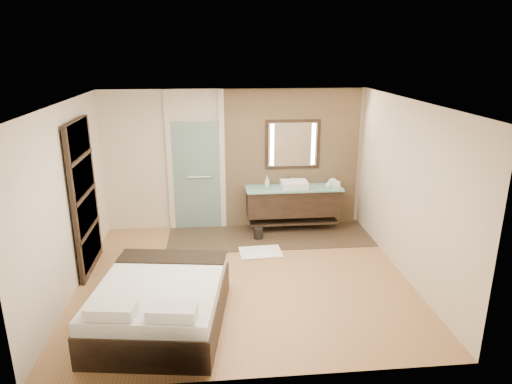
{
  "coord_description": "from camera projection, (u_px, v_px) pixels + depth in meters",
  "views": [
    {
      "loc": [
        -0.43,
        -6.33,
        3.41
      ],
      "look_at": [
        0.24,
        0.6,
        1.21
      ],
      "focal_mm": 32.0,
      "sensor_mm": 36.0,
      "label": 1
    }
  ],
  "objects": [
    {
      "name": "soap_bottle_c",
      "position": [
        329.0,
        184.0,
        8.65
      ],
      "size": [
        0.12,
        0.12,
        0.15
      ],
      "primitive_type": "imported",
      "rotation": [
        0.0,
        0.0,
        -0.03
      ],
      "color": "silver",
      "rests_on": "vanity"
    },
    {
      "name": "soap_bottle_a",
      "position": [
        267.0,
        182.0,
        8.66
      ],
      "size": [
        0.09,
        0.09,
        0.23
      ],
      "primitive_type": "imported",
      "rotation": [
        0.0,
        0.0,
        0.01
      ],
      "color": "silver",
      "rests_on": "vanity"
    },
    {
      "name": "soap_bottle_b",
      "position": [
        267.0,
        183.0,
        8.7
      ],
      "size": [
        0.09,
        0.09,
        0.16
      ],
      "primitive_type": "imported",
      "rotation": [
        0.0,
        0.0,
        0.25
      ],
      "color": "#B2B2B2",
      "rests_on": "vanity"
    },
    {
      "name": "cup",
      "position": [
        333.0,
        182.0,
        8.91
      ],
      "size": [
        0.15,
        0.15,
        0.11
      ],
      "primitive_type": "imported",
      "rotation": [
        0.0,
        0.0,
        -0.08
      ],
      "color": "white",
      "rests_on": "vanity"
    },
    {
      "name": "stone_wall",
      "position": [
        292.0,
        159.0,
        8.86
      ],
      "size": [
        2.6,
        0.08,
        2.7
      ],
      "primitive_type": "cube",
      "color": "tan",
      "rests_on": "floor"
    },
    {
      "name": "bed",
      "position": [
        161.0,
        303.0,
        5.81
      ],
      "size": [
        1.8,
        2.13,
        0.74
      ],
      "rotation": [
        0.0,
        0.0,
        -0.14
      ],
      "color": "black",
      "rests_on": "floor"
    },
    {
      "name": "shoji_partition",
      "position": [
        85.0,
        197.0,
        7.06
      ],
      "size": [
        0.06,
        1.2,
        2.4
      ],
      "color": "black",
      "rests_on": "floor"
    },
    {
      "name": "bath_mat",
      "position": [
        260.0,
        252.0,
        7.94
      ],
      "size": [
        0.75,
        0.54,
        0.02
      ],
      "primitive_type": "cube",
      "rotation": [
        0.0,
        0.0,
        0.05
      ],
      "color": "white",
      "rests_on": "floor"
    },
    {
      "name": "tissue_box",
      "position": [
        336.0,
        184.0,
        8.77
      ],
      "size": [
        0.14,
        0.14,
        0.1
      ],
      "primitive_type": "cube",
      "rotation": [
        0.0,
        0.0,
        0.16
      ],
      "color": "white",
      "rests_on": "vanity"
    },
    {
      "name": "mirror_unit",
      "position": [
        293.0,
        144.0,
        8.72
      ],
      "size": [
        1.06,
        0.04,
        0.96
      ],
      "color": "black",
      "rests_on": "stone_wall"
    },
    {
      "name": "vanity",
      "position": [
        293.0,
        201.0,
        8.82
      ],
      "size": [
        1.85,
        0.55,
        0.88
      ],
      "color": "black",
      "rests_on": "stone_wall"
    },
    {
      "name": "tile_strip",
      "position": [
        270.0,
        236.0,
        8.65
      ],
      "size": [
        3.8,
        1.3,
        0.01
      ],
      "primitive_type": "cube",
      "color": "#3E2E21",
      "rests_on": "floor"
    },
    {
      "name": "floor",
      "position": [
        244.0,
        278.0,
        7.07
      ],
      "size": [
        5.0,
        5.0,
        0.0
      ],
      "primitive_type": "plane",
      "color": "#A16843",
      "rests_on": "ground"
    },
    {
      "name": "waste_bin",
      "position": [
        258.0,
        233.0,
        8.51
      ],
      "size": [
        0.23,
        0.23,
        0.22
      ],
      "primitive_type": "cylinder",
      "rotation": [
        0.0,
        0.0,
        0.4
      ],
      "color": "black",
      "rests_on": "floor"
    },
    {
      "name": "frosted_door",
      "position": [
        196.0,
        172.0,
        8.75
      ],
      "size": [
        1.1,
        0.12,
        2.7
      ],
      "color": "#A9D5CC",
      "rests_on": "floor"
    }
  ]
}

